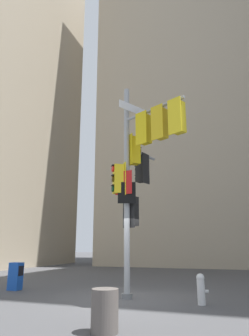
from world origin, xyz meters
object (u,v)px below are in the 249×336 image
trash_bin (105,311)px  newspaper_box (16,276)px  fire_hydrant (201,288)px  signal_pole_assembly (140,163)px

trash_bin → newspaper_box: bearing=142.2°
fire_hydrant → newspaper_box: newspaper_box is taller
signal_pole_assembly → trash_bin: 5.45m
newspaper_box → trash_bin: 6.89m
signal_pole_assembly → fire_hydrant: (1.83, -0.20, -3.94)m
fire_hydrant → signal_pole_assembly: bearing=173.8°
signal_pole_assembly → fire_hydrant: size_ratio=8.57×
signal_pole_assembly → trash_bin: bearing=-84.7°
fire_hydrant → newspaper_box: size_ratio=0.85×
newspaper_box → trash_bin: newspaper_box is taller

